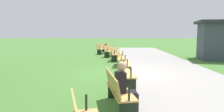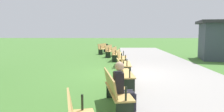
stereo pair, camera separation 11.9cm
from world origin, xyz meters
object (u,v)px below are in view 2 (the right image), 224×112
Objects in this scene: bench_4 at (124,63)px; kiosk at (218,40)px; trash_bin at (106,48)px; bench_0 at (104,48)px; bench_6 at (115,89)px; person_seated at (122,85)px; bench_2 at (116,53)px; bench_3 at (121,57)px; bench_5 at (124,72)px; bench_1 at (110,50)px.

kiosk reaches higher than bench_4.
bench_0 is at bearing -3.02° from trash_bin.
person_seated is (0.18, 0.18, 0.16)m from bench_6.
bench_3 is (2.27, 0.28, 0.00)m from bench_2.
bench_5 reaches higher than trash_bin.
bench_2 is (2.24, 0.47, 0.00)m from bench_1.
bench_5 is at bearing 11.84° from bench_2.
trash_bin is (-10.69, -1.41, -0.09)m from bench_4.
person_seated is 0.34× the size of kiosk.
person_seated is at bearing -7.22° from bench_5.
bench_3 is 1.02× the size of bench_4.
bench_0 is 1.01× the size of bench_3.
trash_bin is at bearing -166.39° from bench_3.
bench_4 is at bearing 7.10° from bench_3.
person_seated is 11.97m from kiosk.
bench_1 reaches higher than trash_bin.
bench_4 is (6.80, 0.84, 0.00)m from bench_1.
bench_2 and bench_6 have the same top height.
bench_1 is 6.85m from bench_4.
bench_3 is at bearing 16.56° from bench_2.
kiosk is (-9.63, 6.99, 0.90)m from bench_6.
bench_6 is (4.56, -0.38, 0.00)m from bench_4.
bench_0 is 2.29m from bench_1.
bench_2 is 7.07m from kiosk.
bench_3 is at bearing 30.76° from bench_0.
trash_bin is at bearing 174.38° from bench_6.
bench_2 is at bearing 9.52° from trash_bin.
bench_0 is at bearing -156.36° from bench_2.
bench_5 is 2.46m from person_seated.
bench_1 is 1.00× the size of bench_2.
bench_1 is 0.53× the size of kiosk.
bench_1 is 1.57× the size of person_seated.
bench_1 is 2.45× the size of trash_bin.
bench_2 is 9.30m from person_seated.
bench_0 and bench_3 have the same top height.
bench_1 is 2.29m from bench_2.
bench_5 and bench_6 have the same top height.
bench_1 is 11.37m from bench_6.
bench_3 is (6.71, 1.40, 0.00)m from bench_0.
bench_0 is 0.53× the size of kiosk.
bench_5 is at bearing 163.44° from bench_6.
bench_0 and bench_4 have the same top height.
bench_6 is at bearing 9.48° from bench_2.
bench_0 is at bearing -104.15° from kiosk.
bench_0 and bench_5 have the same top height.
bench_0 is at bearing -170.57° from bench_4.
bench_5 is at bearing -30.71° from kiosk.
bench_2 is 1.03× the size of bench_4.
bench_4 is 4.75m from person_seated.
bench_3 is at bearing 23.66° from bench_1.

